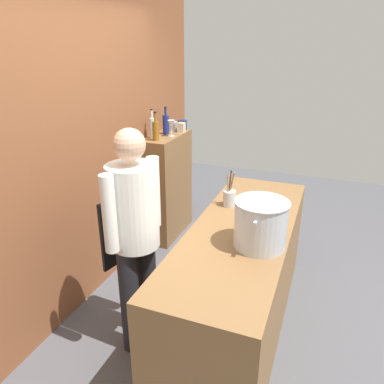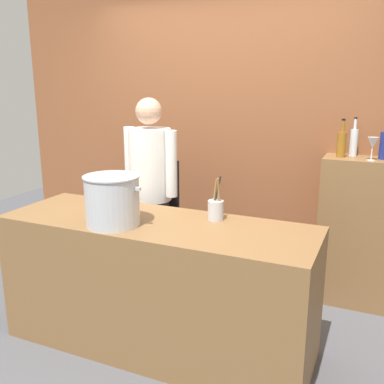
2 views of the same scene
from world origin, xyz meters
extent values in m
plane|color=#4C4C51|center=(0.00, 0.00, 0.00)|extent=(8.00, 8.00, 0.00)
cube|color=brown|center=(0.00, 1.40, 1.50)|extent=(4.40, 0.10, 3.00)
cube|color=brown|center=(0.00, 0.00, 0.45)|extent=(2.09, 0.70, 0.90)
cube|color=brown|center=(1.26, 1.19, 0.60)|extent=(0.76, 0.32, 1.21)
cylinder|color=black|center=(-0.31, 0.63, 0.42)|extent=(0.14, 0.14, 0.84)
cylinder|color=black|center=(-0.50, 0.68, 0.42)|extent=(0.14, 0.14, 0.84)
cylinder|color=white|center=(-0.41, 0.66, 1.13)|extent=(0.34, 0.34, 0.58)
cube|color=black|center=(-0.37, 0.83, 0.89)|extent=(0.30, 0.08, 0.52)
cylinder|color=white|center=(-0.19, 0.61, 1.16)|extent=(0.09, 0.09, 0.52)
cylinder|color=white|center=(-0.62, 0.70, 1.16)|extent=(0.09, 0.09, 0.52)
sphere|color=tan|center=(-0.41, 0.66, 1.55)|extent=(0.21, 0.21, 0.21)
cylinder|color=#B7BABF|center=(-0.22, -0.17, 1.06)|extent=(0.34, 0.34, 0.31)
cylinder|color=#B7BABF|center=(-0.22, -0.17, 1.22)|extent=(0.35, 0.35, 0.01)
cube|color=#B7BABF|center=(-0.41, -0.17, 1.16)|extent=(0.04, 0.02, 0.02)
cube|color=#B7BABF|center=(-0.03, -0.17, 1.16)|extent=(0.04, 0.02, 0.02)
cylinder|color=#B7BABF|center=(0.34, 0.19, 0.97)|extent=(0.10, 0.10, 0.13)
cylinder|color=olive|center=(0.32, 0.20, 1.04)|extent=(0.03, 0.04, 0.25)
cylinder|color=olive|center=(0.36, 0.20, 1.04)|extent=(0.02, 0.03, 0.25)
cylinder|color=#262626|center=(0.34, 0.20, 1.06)|extent=(0.07, 0.02, 0.28)
cylinder|color=olive|center=(0.36, 0.19, 1.05)|extent=(0.02, 0.05, 0.27)
cylinder|color=#8C5919|center=(1.00, 1.18, 1.31)|extent=(0.07, 0.07, 0.19)
cylinder|color=#8C5919|center=(1.00, 1.18, 1.45)|extent=(0.03, 0.03, 0.09)
cylinder|color=black|center=(1.00, 1.18, 1.50)|extent=(0.03, 0.03, 0.01)
cylinder|color=silver|center=(1.08, 1.26, 1.31)|extent=(0.06, 0.06, 0.21)
cylinder|color=silver|center=(1.08, 1.26, 1.46)|extent=(0.02, 0.02, 0.08)
cylinder|color=black|center=(1.08, 1.26, 1.51)|extent=(0.02, 0.02, 0.01)
cylinder|color=navy|center=(1.31, 1.21, 1.31)|extent=(0.07, 0.07, 0.21)
cylinder|color=navy|center=(1.31, 1.21, 1.45)|extent=(0.02, 0.02, 0.08)
cylinder|color=black|center=(1.31, 1.21, 1.50)|extent=(0.03, 0.03, 0.01)
cylinder|color=silver|center=(1.23, 1.11, 1.21)|extent=(0.06, 0.06, 0.01)
cylinder|color=silver|center=(1.23, 1.11, 1.26)|extent=(0.01, 0.01, 0.09)
cone|color=silver|center=(1.23, 1.11, 1.34)|extent=(0.08, 0.08, 0.08)
cube|color=#B2B2B7|center=(1.49, 1.20, 1.26)|extent=(0.08, 0.08, 0.10)
cube|color=beige|center=(1.45, 1.08, 1.26)|extent=(0.07, 0.07, 0.11)
cube|color=navy|center=(1.56, 1.11, 1.27)|extent=(0.08, 0.08, 0.12)
camera|label=1|loc=(-2.35, -0.52, 2.14)|focal=34.34mm
camera|label=2|loc=(1.31, -2.39, 1.80)|focal=41.08mm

